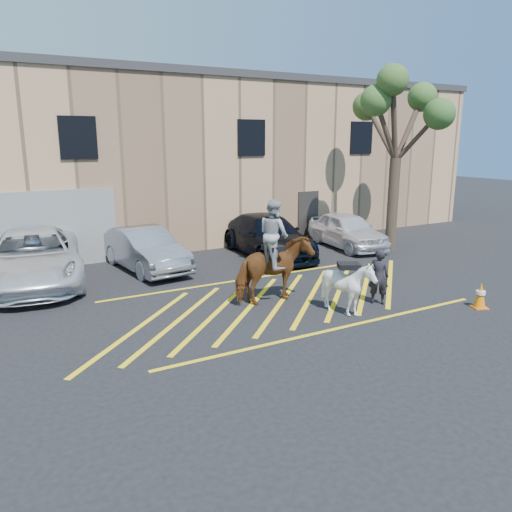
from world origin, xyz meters
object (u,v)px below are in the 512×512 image
mounted_bay (274,262)px  tree (398,110)px  saddled_white (348,287)px  car_blue_suv (268,236)px  handler (378,276)px  car_white_pickup (33,258)px  car_white_suv (347,230)px  car_silver_sedan (145,249)px  traffic_cone (480,295)px

mounted_bay → tree: bearing=24.2°
saddled_white → car_blue_suv: bearing=76.5°
handler → mounted_bay: size_ratio=0.54×
car_blue_suv → mounted_bay: bearing=-113.7°
car_white_pickup → car_white_suv: 12.34m
car_silver_sedan → car_blue_suv: 4.96m
handler → car_white_suv: bearing=-78.7°
handler → traffic_cone: bearing=-173.3°
traffic_cone → tree: (3.21, 6.80, 5.33)m
mounted_bay → car_blue_suv: bearing=60.9°
handler → saddled_white: handler is taller
car_white_pickup → traffic_cone: car_white_pickup is taller
car_white_suv → tree: size_ratio=0.60×
car_white_suv → mounted_bay: bearing=-137.4°
car_blue_suv → tree: (5.08, -1.59, 4.90)m
car_white_suv → mounted_bay: size_ratio=1.49×
handler → traffic_cone: size_ratio=2.17×
car_white_suv → traffic_cone: car_white_suv is taller
car_blue_suv → tree: tree is taller
saddled_white → tree: (6.76, 5.40, 4.93)m
car_blue_suv → saddled_white: 7.20m
car_white_suv → tree: tree is taller
car_white_pickup → car_white_suv: car_white_pickup is taller
handler → tree: size_ratio=0.22×
car_silver_sedan → tree: 11.32m
car_silver_sedan → traffic_cone: (6.82, -8.55, -0.38)m
car_blue_suv → traffic_cone: (1.86, -8.39, -0.43)m
car_white_pickup → tree: 14.62m
car_white_pickup → mounted_bay: 7.85m
car_blue_suv → handler: (-0.34, -6.70, -0.00)m
car_white_suv → car_silver_sedan: bearing=-177.0°
car_silver_sedan → saddled_white: bearing=-72.1°
car_white_suv → handler: size_ratio=2.78×
car_white_pickup → saddled_white: (6.93, -7.18, -0.11)m
car_silver_sedan → tree: (10.04, -1.76, 4.94)m
car_silver_sedan → handler: (4.62, -6.86, 0.04)m
tree → saddled_white: bearing=-141.4°
car_white_pickup → mounted_bay: bearing=-35.8°
car_white_pickup → car_blue_suv: (8.61, -0.18, -0.07)m
car_blue_suv → saddled_white: (-1.68, -7.00, -0.03)m
car_white_pickup → car_blue_suv: bearing=6.0°
traffic_cone → handler: bearing=142.6°
car_blue_suv → handler: bearing=-87.6°
handler → traffic_cone: (2.21, -1.69, -0.43)m
car_white_pickup → traffic_cone: 13.54m
saddled_white → traffic_cone: 3.83m
mounted_bay → traffic_cone: (4.73, -3.22, -0.82)m
traffic_cone → car_white_suv: bearing=77.0°
car_blue_suv → car_white_suv: 3.74m
car_silver_sedan → mounted_bay: size_ratio=1.54×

